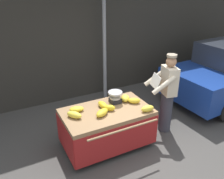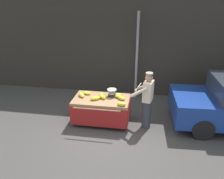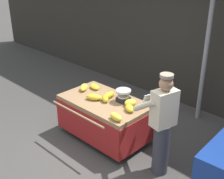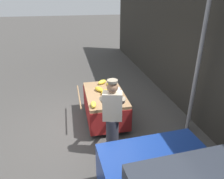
{
  "view_description": "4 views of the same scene",
  "coord_description": "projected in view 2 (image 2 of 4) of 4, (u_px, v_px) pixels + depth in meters",
  "views": [
    {
      "loc": [
        -2.04,
        -2.8,
        3.03
      ],
      "look_at": [
        -0.18,
        0.78,
        1.14
      ],
      "focal_mm": 38.03,
      "sensor_mm": 36.0,
      "label": 1
    },
    {
      "loc": [
        0.94,
        -5.3,
        3.7
      ],
      "look_at": [
        -0.04,
        0.71,
        1.09
      ],
      "focal_mm": 36.29,
      "sensor_mm": 36.0,
      "label": 2
    },
    {
      "loc": [
        3.19,
        -2.79,
        3.26
      ],
      "look_at": [
        -0.16,
        0.66,
        1.08
      ],
      "focal_mm": 47.95,
      "sensor_mm": 36.0,
      "label": 3
    },
    {
      "loc": [
        4.54,
        -0.19,
        3.18
      ],
      "look_at": [
        0.05,
        0.76,
        1.07
      ],
      "focal_mm": 34.04,
      "sensor_mm": 36.0,
      "label": 4
    }
  ],
  "objects": [
    {
      "name": "banana_bunch_1",
      "position": [
        122.0,
        98.0,
        6.64
      ],
      "size": [
        0.28,
        0.24,
        0.11
      ],
      "primitive_type": "ellipsoid",
      "rotation": [
        0.0,
        0.0,
        1.04
      ],
      "color": "gold",
      "rests_on": "banana_cart"
    },
    {
      "name": "back_wall",
      "position": [
        123.0,
        37.0,
        8.34
      ],
      "size": [
        16.0,
        0.24,
        4.38
      ],
      "primitive_type": "cube",
      "color": "#2D2B26",
      "rests_on": "ground"
    },
    {
      "name": "ground_plane",
      "position": [
        109.0,
        135.0,
        6.41
      ],
      "size": [
        60.0,
        60.0,
        0.0
      ],
      "primitive_type": "plane",
      "color": "#423F3D"
    },
    {
      "name": "banana_bunch_6",
      "position": [
        102.0,
        95.0,
        6.84
      ],
      "size": [
        0.15,
        0.3,
        0.11
      ],
      "primitive_type": "ellipsoid",
      "rotation": [
        0.0,
        0.0,
        0.08
      ],
      "color": "gold",
      "rests_on": "banana_cart"
    },
    {
      "name": "weighing_scale",
      "position": [
        112.0,
        93.0,
        6.84
      ],
      "size": [
        0.28,
        0.28,
        0.24
      ],
      "color": "black",
      "rests_on": "banana_cart"
    },
    {
      "name": "banana_cart",
      "position": [
        101.0,
        105.0,
        6.83
      ],
      "size": [
        1.68,
        1.18,
        0.8
      ],
      "color": "#93704C",
      "rests_on": "ground"
    },
    {
      "name": "banana_bunch_0",
      "position": [
        118.0,
        95.0,
        6.79
      ],
      "size": [
        0.25,
        0.27,
        0.13
      ],
      "primitive_type": "ellipsoid",
      "rotation": [
        0.0,
        0.0,
        2.61
      ],
      "color": "yellow",
      "rests_on": "banana_cart"
    },
    {
      "name": "banana_bunch_5",
      "position": [
        81.0,
        95.0,
        6.84
      ],
      "size": [
        0.29,
        0.32,
        0.12
      ],
      "primitive_type": "ellipsoid",
      "rotation": [
        0.0,
        0.0,
        0.64
      ],
      "color": "yellow",
      "rests_on": "banana_cart"
    },
    {
      "name": "banana_bunch_7",
      "position": [
        103.0,
        97.0,
        6.69
      ],
      "size": [
        0.24,
        0.22,
        0.11
      ],
      "primitive_type": "ellipsoid",
      "rotation": [
        0.0,
        0.0,
        0.96
      ],
      "color": "gold",
      "rests_on": "banana_cart"
    },
    {
      "name": "banana_bunch_2",
      "position": [
        122.0,
        104.0,
        6.28
      ],
      "size": [
        0.27,
        0.15,
        0.12
      ],
      "primitive_type": "ellipsoid",
      "rotation": [
        0.0,
        0.0,
        1.47
      ],
      "color": "yellow",
      "rests_on": "banana_cart"
    },
    {
      "name": "banana_bunch_4",
      "position": [
        87.0,
        93.0,
        7.0
      ],
      "size": [
        0.3,
        0.22,
        0.09
      ],
      "primitive_type": "ellipsoid",
      "rotation": [
        0.0,
        0.0,
        1.26
      ],
      "color": "yellow",
      "rests_on": "banana_cart"
    },
    {
      "name": "vendor_person",
      "position": [
        147.0,
        101.0,
        6.44
      ],
      "size": [
        0.66,
        0.61,
        1.71
      ],
      "color": "#383842",
      "rests_on": "ground"
    },
    {
      "name": "street_pole",
      "position": [
        137.0,
        57.0,
        8.07
      ],
      "size": [
        0.09,
        0.09,
        3.15
      ],
      "primitive_type": "cylinder",
      "color": "gray",
      "rests_on": "ground"
    },
    {
      "name": "banana_bunch_3",
      "position": [
        95.0,
        98.0,
        6.63
      ],
      "size": [
        0.33,
        0.28,
        0.11
      ],
      "primitive_type": "ellipsoid",
      "rotation": [
        0.0,
        0.0,
        2.1
      ],
      "color": "gold",
      "rests_on": "banana_cart"
    }
  ]
}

